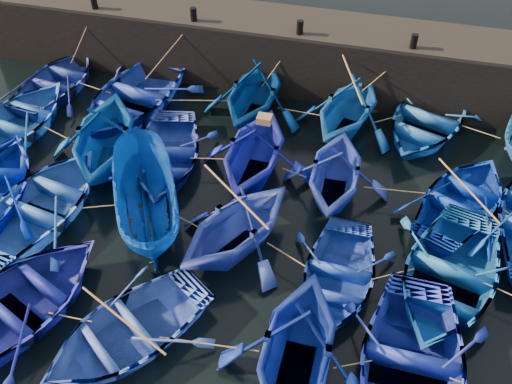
# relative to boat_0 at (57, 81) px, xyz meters

# --- Properties ---
(ground) EXTENTS (120.00, 120.00, 0.00)m
(ground) POSITION_rel_boat_0_xyz_m (9.09, -7.55, -0.47)
(ground) COLOR black
(ground) RESTS_ON ground
(quay_wall) EXTENTS (26.00, 2.50, 2.50)m
(quay_wall) POSITION_rel_boat_0_xyz_m (9.09, 2.95, 0.78)
(quay_wall) COLOR black
(quay_wall) RESTS_ON ground
(quay_top) EXTENTS (26.00, 2.50, 0.12)m
(quay_top) POSITION_rel_boat_0_xyz_m (9.09, 2.95, 2.09)
(quay_top) COLOR black
(quay_top) RESTS_ON quay_wall
(bollard_0) EXTENTS (0.24, 0.24, 0.50)m
(bollard_0) POSITION_rel_boat_0_xyz_m (1.09, 2.05, 2.40)
(bollard_0) COLOR black
(bollard_0) RESTS_ON quay_top
(bollard_1) EXTENTS (0.24, 0.24, 0.50)m
(bollard_1) POSITION_rel_boat_0_xyz_m (5.09, 2.05, 2.40)
(bollard_1) COLOR black
(bollard_1) RESTS_ON quay_top
(bollard_2) EXTENTS (0.24, 0.24, 0.50)m
(bollard_2) POSITION_rel_boat_0_xyz_m (9.09, 2.05, 2.40)
(bollard_2) COLOR black
(bollard_2) RESTS_ON quay_top
(bollard_3) EXTENTS (0.24, 0.24, 0.50)m
(bollard_3) POSITION_rel_boat_0_xyz_m (13.09, 2.05, 2.40)
(bollard_3) COLOR black
(bollard_3) RESTS_ON quay_top
(boat_0) EXTENTS (3.75, 4.88, 0.94)m
(boat_0) POSITION_rel_boat_0_xyz_m (0.00, 0.00, 0.00)
(boat_0) COLOR navy
(boat_0) RESTS_ON ground
(boat_1) EXTENTS (4.94, 6.24, 1.17)m
(boat_1) POSITION_rel_boat_0_xyz_m (3.35, -0.37, 0.11)
(boat_1) COLOR #1832A1
(boat_1) RESTS_ON ground
(boat_2) EXTENTS (4.00, 4.53, 2.24)m
(boat_2) POSITION_rel_boat_0_xyz_m (7.85, 0.26, 0.65)
(boat_2) COLOR navy
(boat_2) RESTS_ON ground
(boat_3) EXTENTS (4.63, 5.03, 2.22)m
(boat_3) POSITION_rel_boat_0_xyz_m (11.27, 0.19, 0.64)
(boat_3) COLOR #0F4EA3
(boat_3) RESTS_ON ground
(boat_4) EXTENTS (4.99, 5.90, 1.04)m
(boat_4) POSITION_rel_boat_0_xyz_m (14.04, 0.92, 0.05)
(boat_4) COLOR #1753A2
(boat_4) RESTS_ON ground
(boat_6) EXTENTS (4.43, 5.57, 1.04)m
(boat_6) POSITION_rel_boat_0_xyz_m (-0.11, -2.75, 0.05)
(boat_6) COLOR #194DAC
(boat_6) RESTS_ON ground
(boat_7) EXTENTS (5.05, 5.52, 2.46)m
(boat_7) POSITION_rel_boat_0_xyz_m (3.77, -3.49, 0.76)
(boat_7) COLOR #023D8C
(boat_7) RESTS_ON ground
(boat_8) EXTENTS (4.26, 5.29, 0.98)m
(boat_8) POSITION_rel_boat_0_xyz_m (5.67, -3.17, 0.02)
(boat_8) COLOR #21369D
(boat_8) RESTS_ON ground
(boat_9) EXTENTS (3.91, 4.49, 2.29)m
(boat_9) POSITION_rel_boat_0_xyz_m (8.69, -2.92, 0.68)
(boat_9) COLOR #131D97
(boat_9) RESTS_ON ground
(boat_10) EXTENTS (3.49, 4.03, 2.10)m
(boat_10) POSITION_rel_boat_0_xyz_m (11.35, -3.16, 0.58)
(boat_10) COLOR #2439B5
(boat_10) RESTS_ON ground
(boat_11) EXTENTS (4.83, 5.47, 0.94)m
(boat_11) POSITION_rel_boat_0_xyz_m (15.30, -2.95, 0.00)
(boat_11) COLOR navy
(boat_11) RESTS_ON ground
(boat_14) EXTENTS (4.56, 5.75, 1.07)m
(boat_14) POSITION_rel_boat_0_xyz_m (2.89, -6.29, 0.07)
(boat_14) COLOR blue
(boat_14) RESTS_ON ground
(boat_15) EXTENTS (3.89, 5.22, 1.90)m
(boat_15) POSITION_rel_boat_0_xyz_m (6.08, -5.75, 0.48)
(boat_15) COLOR #023A92
(boat_15) RESTS_ON ground
(boat_16) EXTENTS (5.16, 5.38, 2.19)m
(boat_16) POSITION_rel_boat_0_xyz_m (8.97, -6.12, 0.62)
(boat_16) COLOR #2B40B8
(boat_16) RESTS_ON ground
(boat_17) EXTENTS (3.08, 4.22, 0.86)m
(boat_17) POSITION_rel_boat_0_xyz_m (11.97, -6.69, -0.04)
(boat_17) COLOR #1737A0
(boat_17) RESTS_ON ground
(boat_18) EXTENTS (4.93, 5.98, 1.08)m
(boat_18) POSITION_rel_boat_0_xyz_m (14.85, -6.05, 0.07)
(boat_18) COLOR #0E4E93
(boat_18) RESTS_ON ground
(boat_21) EXTENTS (5.56, 6.33, 1.09)m
(boat_21) POSITION_rel_boat_0_xyz_m (4.13, -9.75, 0.08)
(boat_21) COLOR navy
(boat_21) RESTS_ON ground
(boat_22) EXTENTS (5.36, 5.67, 0.96)m
(boat_22) POSITION_rel_boat_0_xyz_m (7.11, -9.73, 0.01)
(boat_22) COLOR blue
(boat_22) RESTS_ON ground
(boat_23) EXTENTS (3.78, 4.37, 2.29)m
(boat_23) POSITION_rel_boat_0_xyz_m (11.37, -9.50, 0.67)
(boat_23) COLOR navy
(boat_23) RESTS_ON ground
(boat_24) EXTENTS (3.94, 5.41, 1.10)m
(boat_24) POSITION_rel_boat_0_xyz_m (14.01, -9.08, 0.08)
(boat_24) COLOR #1729A5
(boat_24) RESTS_ON ground
(wooden_crate) EXTENTS (0.44, 0.37, 0.23)m
(wooden_crate) POSITION_rel_boat_0_xyz_m (8.99, -2.92, 1.94)
(wooden_crate) COLOR olive
(wooden_crate) RESTS_ON boat_9
(mooring_ropes) EXTENTS (17.47, 11.91, 2.10)m
(mooring_ropes) POSITION_rel_boat_0_xyz_m (9.18, -2.64, 0.41)
(mooring_ropes) COLOR tan
(mooring_ropes) RESTS_ON ground
(loose_oars) EXTENTS (10.44, 12.00, 1.33)m
(loose_oars) POSITION_rel_boat_0_xyz_m (10.66, -4.65, 1.14)
(loose_oars) COLOR #99724C
(loose_oars) RESTS_ON ground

